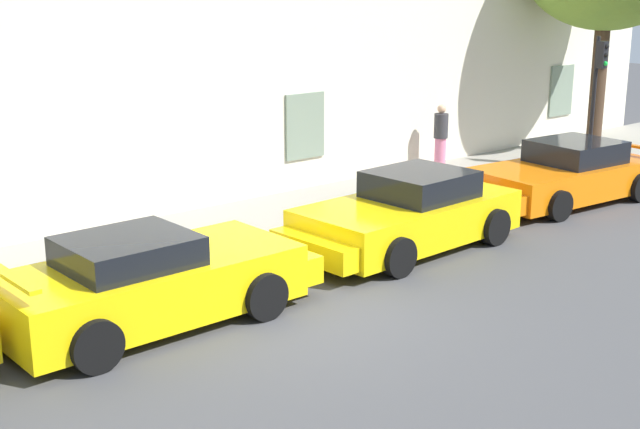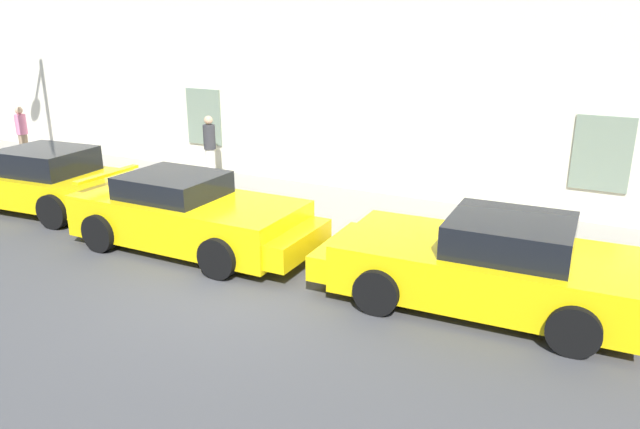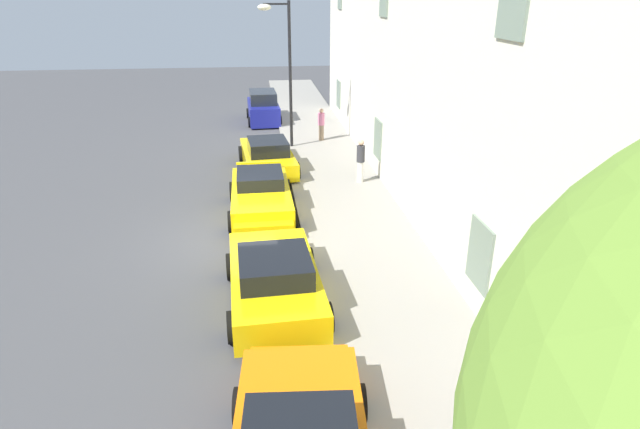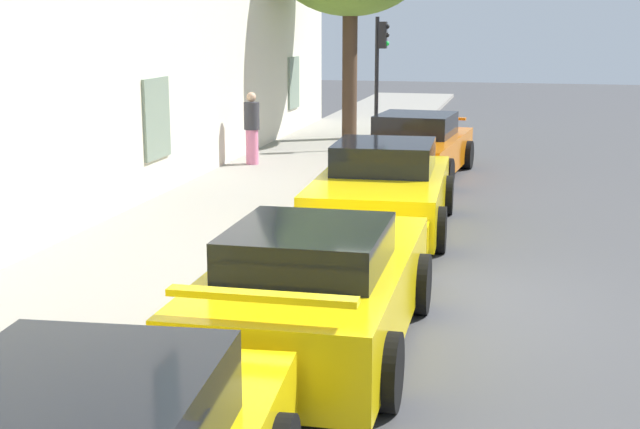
% 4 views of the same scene
% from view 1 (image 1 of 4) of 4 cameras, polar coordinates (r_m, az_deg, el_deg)
% --- Properties ---
extents(ground_plane, '(80.00, 80.00, 0.00)m').
position_cam_1_polar(ground_plane, '(13.18, -2.59, -6.42)').
color(ground_plane, '#444447').
extents(sidewalk, '(60.00, 3.49, 0.14)m').
position_cam_1_polar(sidewalk, '(16.15, -10.82, -2.28)').
color(sidewalk, gray).
rests_on(sidewalk, ground).
extents(sportscar_yellow_flank, '(4.78, 2.17, 1.39)m').
position_cam_1_polar(sportscar_yellow_flank, '(12.83, -10.47, -4.29)').
color(sportscar_yellow_flank, yellow).
rests_on(sportscar_yellow_flank, ground).
extents(sportscar_white_middle, '(4.81, 2.40, 1.41)m').
position_cam_1_polar(sportscar_white_middle, '(16.02, 5.41, -0.15)').
color(sportscar_white_middle, yellow).
rests_on(sportscar_white_middle, ground).
extents(sportscar_tail_end, '(4.99, 2.53, 1.35)m').
position_cam_1_polar(sportscar_tail_end, '(20.05, 15.48, 2.42)').
color(sportscar_tail_end, orange).
rests_on(sportscar_tail_end, ground).
extents(traffic_light, '(0.22, 0.36, 3.34)m').
position_cam_1_polar(traffic_light, '(23.05, 17.81, 8.49)').
color(traffic_light, black).
rests_on(traffic_light, sidewalk).
extents(pedestrian_bystander, '(0.51, 0.51, 1.65)m').
position_cam_1_polar(pedestrian_bystander, '(22.30, 7.94, 5.11)').
color(pedestrian_bystander, pink).
rests_on(pedestrian_bystander, sidewalk).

